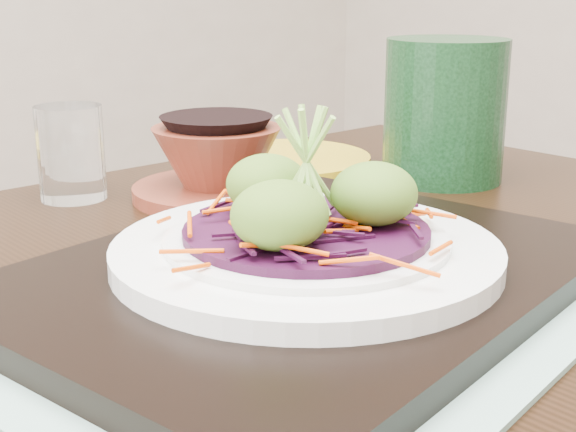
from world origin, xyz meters
TOP-DOWN VIEW (x-y plane):
  - dining_table at (0.02, -0.01)m, footprint 1.18×0.82m
  - placemat at (0.04, -0.05)m, footprint 0.55×0.47m
  - serving_tray at (0.04, -0.05)m, footprint 0.47×0.39m
  - white_plate at (0.04, -0.05)m, footprint 0.27×0.27m
  - cabbage_bed at (0.04, -0.05)m, footprint 0.17×0.17m
  - carrot_julienne at (0.04, -0.05)m, footprint 0.21×0.21m
  - guacamole_scoops at (0.04, -0.06)m, footprint 0.15×0.13m
  - scallion_garnish at (0.04, -0.05)m, footprint 0.06×0.06m
  - water_glass at (0.02, 0.29)m, footprint 0.08×0.08m
  - terracotta_bowl_set at (0.14, 0.20)m, footprint 0.19×0.19m
  - yellow_plate at (0.28, 0.27)m, footprint 0.26×0.26m
  - green_jar at (0.37, 0.11)m, footprint 0.15×0.15m

SIDE VIEW (x-z plane):
  - dining_table at x=0.02m, z-range 0.26..0.98m
  - placemat at x=0.04m, z-range 0.72..0.72m
  - yellow_plate at x=0.28m, z-range 0.72..0.73m
  - serving_tray at x=0.04m, z-range 0.72..0.74m
  - white_plate at x=0.04m, z-range 0.74..0.76m
  - terracotta_bowl_set at x=0.14m, z-range 0.71..0.79m
  - cabbage_bed at x=0.04m, z-range 0.76..0.77m
  - water_glass at x=0.02m, z-range 0.72..0.81m
  - carrot_julienne at x=0.04m, z-range 0.76..0.78m
  - guacamole_scoops at x=0.04m, z-range 0.76..0.81m
  - green_jar at x=0.37m, z-range 0.72..0.87m
  - scallion_garnish at x=0.04m, z-range 0.76..0.85m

